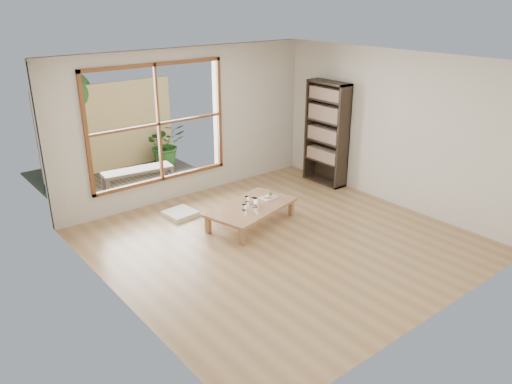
# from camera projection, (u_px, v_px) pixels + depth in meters

# --- Properties ---
(ground) EXTENTS (5.00, 5.00, 0.00)m
(ground) POSITION_uv_depth(u_px,v_px,m) (280.00, 240.00, 7.42)
(ground) COLOR tan
(ground) RESTS_ON ground
(low_table) EXTENTS (1.59, 1.13, 0.31)m
(low_table) POSITION_uv_depth(u_px,v_px,m) (251.00, 208.00, 7.86)
(low_table) COLOR #A97552
(low_table) RESTS_ON ground
(floor_cushion) EXTENTS (0.51, 0.51, 0.07)m
(floor_cushion) POSITION_uv_depth(u_px,v_px,m) (180.00, 213.00, 8.26)
(floor_cushion) COLOR beige
(floor_cushion) RESTS_ON ground
(bookshelf) EXTENTS (0.31, 0.87, 1.94)m
(bookshelf) POSITION_uv_depth(u_px,v_px,m) (327.00, 133.00, 9.38)
(bookshelf) COLOR #2E241A
(bookshelf) RESTS_ON ground
(glass_tall) EXTENTS (0.08, 0.08, 0.15)m
(glass_tall) POSITION_uv_depth(u_px,v_px,m) (255.00, 203.00, 7.77)
(glass_tall) COLOR silver
(glass_tall) RESTS_ON low_table
(glass_mid) EXTENTS (0.08, 0.08, 0.11)m
(glass_mid) POSITION_uv_depth(u_px,v_px,m) (254.00, 201.00, 7.88)
(glass_mid) COLOR silver
(glass_mid) RESTS_ON low_table
(glass_short) EXTENTS (0.07, 0.07, 0.09)m
(glass_short) POSITION_uv_depth(u_px,v_px,m) (246.00, 199.00, 7.98)
(glass_short) COLOR silver
(glass_short) RESTS_ON low_table
(glass_small) EXTENTS (0.07, 0.07, 0.09)m
(glass_small) POSITION_uv_depth(u_px,v_px,m) (244.00, 207.00, 7.68)
(glass_small) COLOR silver
(glass_small) RESTS_ON low_table
(food_tray) EXTENTS (0.29, 0.22, 0.09)m
(food_tray) POSITION_uv_depth(u_px,v_px,m) (269.00, 197.00, 8.14)
(food_tray) COLOR white
(food_tray) RESTS_ON low_table
(deck) EXTENTS (2.80, 2.00, 0.05)m
(deck) POSITION_uv_depth(u_px,v_px,m) (135.00, 183.00, 9.65)
(deck) COLOR #373028
(deck) RESTS_ON ground
(garden_bench) EXTENTS (1.32, 0.52, 0.41)m
(garden_bench) POSITION_uv_depth(u_px,v_px,m) (138.00, 172.00, 9.15)
(garden_bench) COLOR #2E241A
(garden_bench) RESTS_ON deck
(bamboo_fence) EXTENTS (2.80, 0.06, 1.80)m
(bamboo_fence) POSITION_uv_depth(u_px,v_px,m) (109.00, 128.00, 10.04)
(bamboo_fence) COLOR tan
(bamboo_fence) RESTS_ON ground
(shrub_right) EXTENTS (0.95, 0.87, 0.90)m
(shrub_right) POSITION_uv_depth(u_px,v_px,m) (166.00, 144.00, 10.49)
(shrub_right) COLOR #305D22
(shrub_right) RESTS_ON deck
(shrub_left) EXTENTS (0.59, 0.53, 0.88)m
(shrub_left) POSITION_uv_depth(u_px,v_px,m) (71.00, 163.00, 9.37)
(shrub_left) COLOR #305D22
(shrub_left) RESTS_ON deck
(garden_tree) EXTENTS (1.04, 0.85, 2.22)m
(garden_tree) POSITION_uv_depth(u_px,v_px,m) (65.00, 94.00, 9.59)
(garden_tree) COLOR #4C3D2D
(garden_tree) RESTS_ON ground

